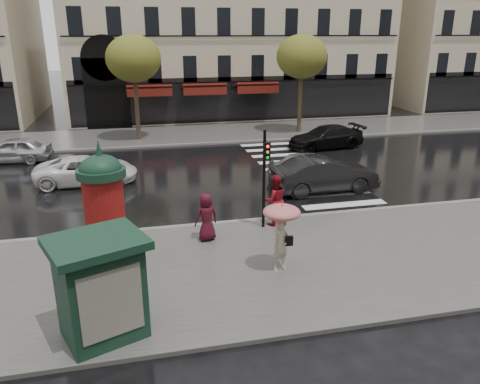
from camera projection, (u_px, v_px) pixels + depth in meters
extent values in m
plane|color=black|center=(220.00, 264.00, 14.39)|extent=(160.00, 160.00, 0.00)
cube|color=#474744|center=(223.00, 270.00, 13.91)|extent=(90.00, 7.00, 0.12)
cube|color=#474744|center=(169.00, 135.00, 31.88)|extent=(90.00, 6.00, 0.12)
cube|color=slate|center=(205.00, 225.00, 17.13)|extent=(90.00, 0.25, 0.14)
cube|color=slate|center=(173.00, 145.00, 29.11)|extent=(90.00, 0.25, 0.14)
cube|color=silver|center=(299.00, 168.00, 24.50)|extent=(3.60, 11.75, 0.01)
cylinder|color=#38281C|center=(136.00, 101.00, 29.71)|extent=(0.28, 0.28, 5.20)
ellipsoid|color=#505C1D|center=(133.00, 58.00, 28.86)|extent=(3.40, 3.40, 2.89)
cylinder|color=#38281C|center=(300.00, 96.00, 32.03)|extent=(0.28, 0.28, 5.20)
ellipsoid|color=#505C1D|center=(302.00, 56.00, 31.18)|extent=(3.40, 3.40, 2.89)
imported|color=#BAB399|center=(281.00, 246.00, 13.59)|extent=(0.67, 0.56, 1.56)
cylinder|color=black|center=(281.00, 229.00, 13.42)|extent=(0.02, 0.02, 0.99)
ellipsoid|color=#BC2366|center=(282.00, 212.00, 13.25)|extent=(1.08, 1.08, 0.38)
cone|color=black|center=(282.00, 205.00, 13.18)|extent=(0.04, 0.04, 0.08)
cube|color=black|center=(289.00, 241.00, 13.53)|extent=(0.23, 0.10, 0.29)
imported|color=maroon|center=(275.00, 200.00, 16.78)|extent=(0.93, 0.73, 1.88)
imported|color=#430D1A|center=(206.00, 217.00, 15.57)|extent=(0.91, 0.72, 1.63)
cylinder|color=#133323|center=(109.00, 257.00, 14.30)|extent=(1.37, 1.37, 0.29)
cylinder|color=maroon|center=(105.00, 215.00, 13.86)|extent=(1.17, 1.17, 2.44)
cylinder|color=#133323|center=(101.00, 173.00, 13.43)|extent=(1.41, 1.41, 0.24)
ellipsoid|color=#133323|center=(101.00, 169.00, 13.40)|extent=(1.21, 1.21, 0.85)
cone|color=#133323|center=(98.00, 148.00, 13.19)|extent=(0.20, 0.20, 0.44)
cylinder|color=black|center=(264.00, 180.00, 16.30)|extent=(0.11, 0.11, 3.54)
cube|color=black|center=(267.00, 152.00, 15.78)|extent=(0.24, 0.18, 0.62)
cube|color=#133323|center=(101.00, 292.00, 10.53)|extent=(2.09, 1.91, 2.23)
cube|color=#133323|center=(95.00, 243.00, 10.14)|extent=(2.50, 2.32, 0.19)
imported|color=#B3B3B8|center=(312.00, 167.00, 22.20)|extent=(4.19, 1.81, 1.41)
imported|color=black|center=(325.00, 175.00, 20.73)|extent=(4.77, 1.84, 1.55)
imported|color=white|center=(87.00, 170.00, 21.85)|extent=(4.65, 2.20, 1.29)
imported|color=black|center=(326.00, 137.00, 28.49)|extent=(4.89, 2.47, 1.36)
imported|color=silver|center=(13.00, 150.00, 25.41)|extent=(4.16, 2.05, 1.36)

